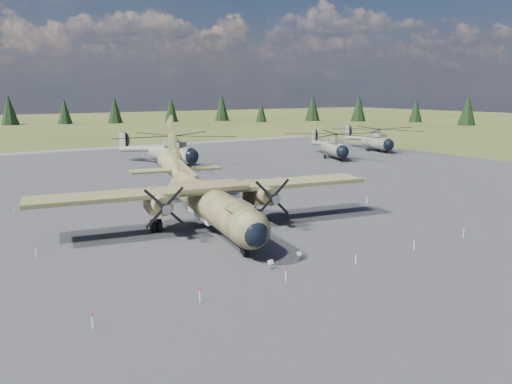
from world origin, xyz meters
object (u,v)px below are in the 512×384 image
transport_plane (205,194)px  helicopter_mid (335,141)px  helicopter_near (172,144)px  helicopter_far (377,135)px

transport_plane → helicopter_mid: (39.20, 27.42, 0.46)m
helicopter_near → transport_plane: bearing=-132.3°
helicopter_far → helicopter_near: bearing=-174.8°
transport_plane → helicopter_mid: bearing=44.8°
helicopter_mid → helicopter_far: 15.14m
transport_plane → helicopter_far: transport_plane is taller
helicopter_near → helicopter_far: size_ratio=1.14×
transport_plane → helicopter_mid: transport_plane is taller
transport_plane → helicopter_far: (53.80, 31.43, 0.48)m
helicopter_near → helicopter_far: 42.16m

